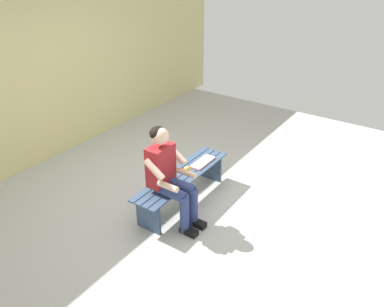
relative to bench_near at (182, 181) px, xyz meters
The scene contains 6 objects.
ground_plane 1.53m from the bench_near, 42.15° to the left, with size 10.00×7.00×0.04m, color #B2B2AD.
brick_wall 2.80m from the bench_near, 78.97° to the right, with size 9.50×0.24×2.67m, color #D1C684.
bench_near is the anchor object (origin of this frame).
person_seated 0.54m from the bench_near, 13.89° to the left, with size 0.50×0.69×1.23m.
apple 0.16m from the bench_near, 164.19° to the left, with size 0.09×0.09×0.09m, color gold.
book_open 0.41m from the bench_near, behind, with size 0.41×0.16×0.02m.
Camera 1 is at (3.39, 2.49, 3.00)m, focal length 36.04 mm.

